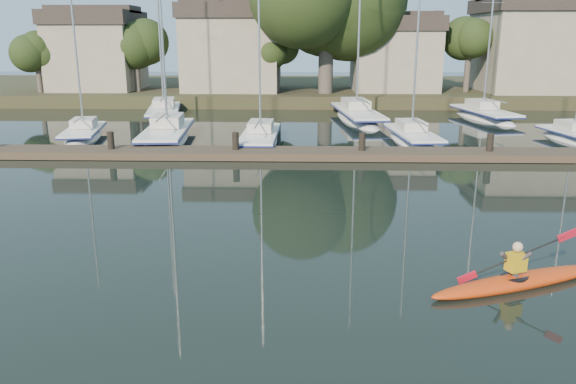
{
  "coord_description": "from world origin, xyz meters",
  "views": [
    {
      "loc": [
        0.25,
        -12.25,
        5.62
      ],
      "look_at": [
        -0.21,
        3.57,
        1.2
      ],
      "focal_mm": 35.0,
      "sensor_mm": 36.0,
      "label": 1
    }
  ],
  "objects_px": {
    "sailboat_0": "(84,141)",
    "sailboat_2": "(260,146)",
    "sailboat_1": "(168,144)",
    "sailboat_4": "(574,144)",
    "dock": "(299,153)",
    "sailboat_7": "(484,121)",
    "sailboat_3": "(412,145)",
    "sailboat_6": "(357,122)",
    "kayak": "(519,278)",
    "sailboat_5": "(164,119)"
  },
  "relations": [
    {
      "from": "dock",
      "to": "sailboat_5",
      "type": "bearing_deg",
      "value": 125.5
    },
    {
      "from": "sailboat_0",
      "to": "sailboat_4",
      "type": "distance_m",
      "value": 27.56
    },
    {
      "from": "sailboat_3",
      "to": "kayak",
      "type": "bearing_deg",
      "value": -98.17
    },
    {
      "from": "sailboat_7",
      "to": "sailboat_3",
      "type": "bearing_deg",
      "value": -136.79
    },
    {
      "from": "sailboat_1",
      "to": "sailboat_2",
      "type": "xyz_separation_m",
      "value": [
        5.25,
        -0.67,
        0.04
      ]
    },
    {
      "from": "sailboat_3",
      "to": "sailboat_4",
      "type": "distance_m",
      "value": 9.03
    },
    {
      "from": "sailboat_0",
      "to": "sailboat_2",
      "type": "relative_size",
      "value": 0.77
    },
    {
      "from": "dock",
      "to": "sailboat_1",
      "type": "relative_size",
      "value": 2.22
    },
    {
      "from": "sailboat_5",
      "to": "sailboat_7",
      "type": "relative_size",
      "value": 1.15
    },
    {
      "from": "sailboat_1",
      "to": "sailboat_6",
      "type": "bearing_deg",
      "value": 31.29
    },
    {
      "from": "sailboat_2",
      "to": "sailboat_5",
      "type": "relative_size",
      "value": 0.88
    },
    {
      "from": "sailboat_2",
      "to": "sailboat_1",
      "type": "bearing_deg",
      "value": 173.44
    },
    {
      "from": "dock",
      "to": "sailboat_1",
      "type": "distance_m",
      "value": 8.68
    },
    {
      "from": "sailboat_0",
      "to": "sailboat_6",
      "type": "relative_size",
      "value": 0.59
    },
    {
      "from": "sailboat_1",
      "to": "sailboat_5",
      "type": "height_order",
      "value": "sailboat_5"
    },
    {
      "from": "sailboat_0",
      "to": "sailboat_3",
      "type": "distance_m",
      "value": 18.54
    },
    {
      "from": "sailboat_3",
      "to": "sailboat_6",
      "type": "distance_m",
      "value": 8.72
    },
    {
      "from": "kayak",
      "to": "dock",
      "type": "bearing_deg",
      "value": 88.26
    },
    {
      "from": "kayak",
      "to": "dock",
      "type": "relative_size",
      "value": 0.14
    },
    {
      "from": "sailboat_1",
      "to": "sailboat_4",
      "type": "height_order",
      "value": "sailboat_1"
    },
    {
      "from": "sailboat_2",
      "to": "sailboat_4",
      "type": "distance_m",
      "value": 17.4
    },
    {
      "from": "sailboat_0",
      "to": "sailboat_1",
      "type": "relative_size",
      "value": 0.69
    },
    {
      "from": "dock",
      "to": "sailboat_2",
      "type": "height_order",
      "value": "sailboat_2"
    },
    {
      "from": "sailboat_1",
      "to": "sailboat_2",
      "type": "distance_m",
      "value": 5.3
    },
    {
      "from": "sailboat_2",
      "to": "sailboat_7",
      "type": "relative_size",
      "value": 1.02
    },
    {
      "from": "sailboat_4",
      "to": "sailboat_5",
      "type": "relative_size",
      "value": 0.68
    },
    {
      "from": "dock",
      "to": "sailboat_3",
      "type": "relative_size",
      "value": 2.85
    },
    {
      "from": "sailboat_2",
      "to": "sailboat_4",
      "type": "xyz_separation_m",
      "value": [
        17.37,
        0.96,
        -0.0
      ]
    },
    {
      "from": "dock",
      "to": "sailboat_7",
      "type": "height_order",
      "value": "sailboat_7"
    },
    {
      "from": "kayak",
      "to": "sailboat_5",
      "type": "height_order",
      "value": "sailboat_5"
    },
    {
      "from": "sailboat_4",
      "to": "sailboat_6",
      "type": "distance_m",
      "value": 13.85
    },
    {
      "from": "sailboat_3",
      "to": "sailboat_0",
      "type": "bearing_deg",
      "value": 172.76
    },
    {
      "from": "dock",
      "to": "sailboat_7",
      "type": "relative_size",
      "value": 2.52
    },
    {
      "from": "sailboat_6",
      "to": "sailboat_7",
      "type": "xyz_separation_m",
      "value": [
        8.97,
        0.69,
        0.01
      ]
    },
    {
      "from": "sailboat_0",
      "to": "sailboat_1",
      "type": "bearing_deg",
      "value": -16.93
    },
    {
      "from": "sailboat_4",
      "to": "sailboat_7",
      "type": "relative_size",
      "value": 0.78
    },
    {
      "from": "dock",
      "to": "sailboat_4",
      "type": "relative_size",
      "value": 3.22
    },
    {
      "from": "sailboat_0",
      "to": "sailboat_2",
      "type": "xyz_separation_m",
      "value": [
        10.18,
        -1.19,
        0.0
      ]
    },
    {
      "from": "sailboat_0",
      "to": "sailboat_6",
      "type": "bearing_deg",
      "value": 14.67
    },
    {
      "from": "kayak",
      "to": "sailboat_1",
      "type": "relative_size",
      "value": 0.31
    },
    {
      "from": "dock",
      "to": "sailboat_7",
      "type": "xyz_separation_m",
      "value": [
        12.9,
        13.5,
        -0.4
      ]
    },
    {
      "from": "sailboat_1",
      "to": "sailboat_7",
      "type": "relative_size",
      "value": 1.13
    },
    {
      "from": "dock",
      "to": "sailboat_6",
      "type": "distance_m",
      "value": 13.41
    },
    {
      "from": "dock",
      "to": "sailboat_0",
      "type": "bearing_deg",
      "value": 157.7
    },
    {
      "from": "sailboat_6",
      "to": "sailboat_7",
      "type": "relative_size",
      "value": 1.31
    },
    {
      "from": "sailboat_1",
      "to": "sailboat_7",
      "type": "xyz_separation_m",
      "value": [
        20.29,
        8.97,
        0.01
      ]
    },
    {
      "from": "dock",
      "to": "sailboat_0",
      "type": "xyz_separation_m",
      "value": [
        -12.31,
        5.05,
        -0.38
      ]
    },
    {
      "from": "dock",
      "to": "sailboat_1",
      "type": "bearing_deg",
      "value": 148.5
    },
    {
      "from": "sailboat_7",
      "to": "sailboat_1",
      "type": "bearing_deg",
      "value": -166.62
    },
    {
      "from": "sailboat_3",
      "to": "sailboat_1",
      "type": "bearing_deg",
      "value": 174.24
    }
  ]
}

